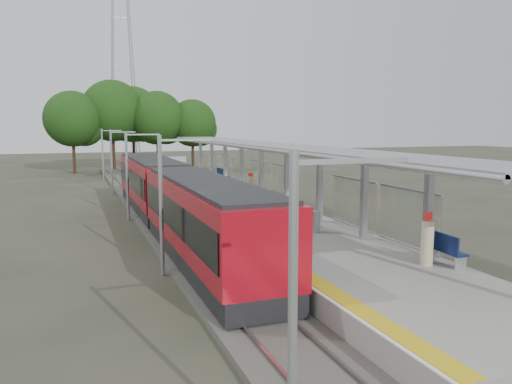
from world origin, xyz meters
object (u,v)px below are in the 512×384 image
Objects in this scene: train at (172,196)px; info_pillar_far at (251,187)px; bench_far at (222,174)px; bench_near at (445,248)px; bench_mid at (282,203)px; litter_bin at (315,222)px; info_pillar_near at (427,243)px.

train is 16.97× the size of info_pillar_far.
bench_far is at bearing 64.17° from train.
bench_near is 11.62m from bench_mid.
bench_mid is at bearing -69.48° from info_pillar_far.
bench_far is (1.22, 15.77, 0.09)m from bench_mid.
info_pillar_near is at bearing -79.53° from litter_bin.
bench_near is at bearing -61.31° from train.
info_pillar_far is (6.12, 4.74, -0.35)m from train.
bench_near is 27.34m from bench_far.
litter_bin is at bearing -51.08° from train.
bench_far is at bearing 107.22° from info_pillar_far.
bench_mid is 1.51× the size of litter_bin.
bench_far is 21.17m from litter_bin.
info_pillar_near reaches higher than bench_far.
bench_near is 0.98× the size of bench_far.
train is 8.26m from litter_bin.
info_pillar_far reaches higher than litter_bin.
info_pillar_near is (-0.79, -27.19, 0.21)m from bench_far.
bench_mid is 5.36m from litter_bin.
bench_mid is 11.44m from info_pillar_near.
info_pillar_near is (6.31, -12.52, -0.25)m from train.
bench_far is 9.98m from info_pillar_far.
litter_bin reaches higher than bench_mid.
bench_far is 0.92× the size of info_pillar_near.
info_pillar_far is (-0.98, -9.94, 0.11)m from bench_far.
bench_near is 1.02× the size of info_pillar_far.
info_pillar_near reaches higher than litter_bin.
bench_near reaches higher than bench_mid.
train is at bearing -119.41° from info_pillar_far.
bench_far is 1.75× the size of litter_bin.
train is 16.33× the size of bench_far.
litter_bin is at bearing -71.98° from info_pillar_far.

